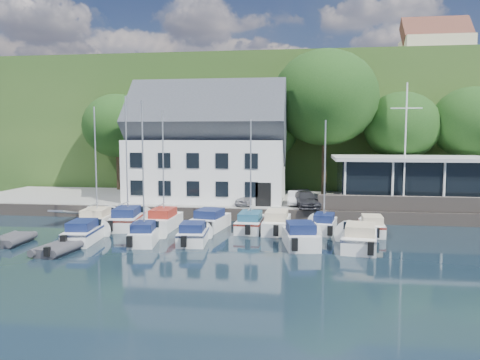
% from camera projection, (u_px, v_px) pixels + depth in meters
% --- Properties ---
extents(ground, '(180.00, 180.00, 0.00)m').
position_uv_depth(ground, '(270.00, 257.00, 26.72)').
color(ground, black).
rests_on(ground, ground).
extents(quay, '(60.00, 13.00, 1.00)m').
position_uv_depth(quay, '(284.00, 204.00, 43.93)').
color(quay, gray).
rests_on(quay, ground).
extents(quay_face, '(60.00, 0.30, 1.00)m').
position_uv_depth(quay_face, '(280.00, 216.00, 37.52)').
color(quay_face, '#5F544C').
rests_on(quay_face, ground).
extents(hillside, '(160.00, 75.00, 16.00)m').
position_uv_depth(hillside, '(294.00, 129.00, 87.10)').
color(hillside, '#27491B').
rests_on(hillside, ground).
extents(field_patch, '(50.00, 30.00, 0.30)m').
position_uv_depth(field_patch, '(336.00, 89.00, 93.13)').
color(field_patch, '#5C6834').
rests_on(field_patch, hillside).
extents(farmhouse, '(10.40, 7.00, 8.20)m').
position_uv_depth(farmhouse, '(435.00, 51.00, 73.11)').
color(farmhouse, beige).
rests_on(farmhouse, hillside).
extents(harbor_building, '(14.40, 8.20, 8.70)m').
position_uv_depth(harbor_building, '(208.00, 152.00, 43.42)').
color(harbor_building, white).
rests_on(harbor_building, quay).
extents(club_pavilion, '(13.20, 7.20, 4.10)m').
position_uv_depth(club_pavilion, '(410.00, 180.00, 40.72)').
color(club_pavilion, black).
rests_on(club_pavilion, quay).
extents(seawall, '(18.00, 0.50, 1.20)m').
position_uv_depth(seawall, '(436.00, 204.00, 36.19)').
color(seawall, '#5F544C').
rests_on(seawall, quay).
extents(gangway, '(1.20, 6.00, 1.40)m').
position_uv_depth(gangway, '(75.00, 221.00, 37.82)').
color(gangway, silver).
rests_on(gangway, ground).
extents(car_silver, '(2.04, 3.47, 1.11)m').
position_uv_depth(car_silver, '(247.00, 199.00, 39.85)').
color(car_silver, '#AAAAAE').
rests_on(car_silver, quay).
extents(car_white, '(1.23, 3.51, 1.16)m').
position_uv_depth(car_white, '(295.00, 198.00, 40.15)').
color(car_white, silver).
rests_on(car_white, quay).
extents(car_dgrey, '(2.73, 4.68, 1.27)m').
position_uv_depth(car_dgrey, '(306.00, 199.00, 38.72)').
color(car_dgrey, '#29292E').
rests_on(car_dgrey, quay).
extents(car_blue, '(2.02, 3.81, 1.24)m').
position_uv_depth(car_blue, '(358.00, 198.00, 39.47)').
color(car_blue, navy).
rests_on(car_blue, quay).
extents(flagpole, '(2.42, 0.20, 10.09)m').
position_uv_depth(flagpole, '(405.00, 146.00, 37.30)').
color(flagpole, white).
rests_on(flagpole, quay).
extents(tree_0, '(7.61, 7.61, 10.40)m').
position_uv_depth(tree_0, '(118.00, 142.00, 50.91)').
color(tree_0, black).
rests_on(tree_0, quay).
extents(tree_1, '(7.88, 7.88, 10.77)m').
position_uv_depth(tree_1, '(175.00, 141.00, 48.59)').
color(tree_1, black).
rests_on(tree_1, quay).
extents(tree_2, '(7.18, 7.18, 9.81)m').
position_uv_depth(tree_2, '(264.00, 145.00, 48.71)').
color(tree_2, black).
rests_on(tree_2, quay).
extents(tree_3, '(10.50, 10.50, 14.36)m').
position_uv_depth(tree_3, '(325.00, 123.00, 46.33)').
color(tree_3, black).
rests_on(tree_3, quay).
extents(tree_4, '(7.48, 7.48, 10.22)m').
position_uv_depth(tree_4, '(401.00, 144.00, 46.33)').
color(tree_4, black).
rests_on(tree_4, quay).
extents(tree_5, '(7.76, 7.76, 10.61)m').
position_uv_depth(tree_5, '(471.00, 142.00, 45.31)').
color(tree_5, black).
rests_on(tree_5, quay).
extents(boat_r1_0, '(2.75, 6.33, 8.75)m').
position_uv_depth(boat_r1_0, '(96.00, 169.00, 35.16)').
color(boat_r1_0, silver).
rests_on(boat_r1_0, ground).
extents(boat_r1_1, '(2.96, 6.92, 9.55)m').
position_uv_depth(boat_r1_1, '(127.00, 164.00, 34.87)').
color(boat_r1_1, silver).
rests_on(boat_r1_1, ground).
extents(boat_r1_2, '(2.05, 6.18, 9.47)m').
position_uv_depth(boat_r1_2, '(163.00, 165.00, 34.43)').
color(boat_r1_2, silver).
rests_on(boat_r1_2, ground).
extents(boat_r1_3, '(3.06, 6.08, 1.51)m').
position_uv_depth(boat_r1_3, '(210.00, 219.00, 34.73)').
color(boat_r1_3, silver).
rests_on(boat_r1_3, ground).
extents(boat_r1_4, '(2.14, 6.36, 8.43)m').
position_uv_depth(boat_r1_4, '(251.00, 173.00, 33.91)').
color(boat_r1_4, silver).
rests_on(boat_r1_4, ground).
extents(boat_r1_5, '(2.16, 6.66, 1.55)m').
position_uv_depth(boat_r1_5, '(277.00, 221.00, 33.83)').
color(boat_r1_5, silver).
rests_on(boat_r1_5, ground).
extents(boat_r1_6, '(2.52, 5.51, 8.31)m').
position_uv_depth(boat_r1_6, '(325.00, 174.00, 33.27)').
color(boat_r1_6, silver).
rests_on(boat_r1_6, ground).
extents(boat_r1_7, '(1.89, 5.01, 1.36)m').
position_uv_depth(boat_r1_7, '(372.00, 225.00, 32.83)').
color(boat_r1_7, silver).
rests_on(boat_r1_7, ground).
extents(boat_r2_0, '(2.45, 5.96, 1.44)m').
position_uv_depth(boat_r2_0, '(84.00, 231.00, 30.54)').
color(boat_r2_0, silver).
rests_on(boat_r2_0, ground).
extents(boat_r2_1, '(2.43, 5.10, 8.61)m').
position_uv_depth(boat_r2_1, '(143.00, 177.00, 29.71)').
color(boat_r2_1, silver).
rests_on(boat_r2_1, ground).
extents(boat_r2_2, '(2.28, 4.93, 1.37)m').
position_uv_depth(boat_r2_2, '(193.00, 233.00, 30.15)').
color(boat_r2_2, silver).
rests_on(boat_r2_2, ground).
extents(boat_r2_3, '(2.97, 5.62, 1.57)m').
position_uv_depth(boat_r2_3, '(301.00, 234.00, 29.20)').
color(boat_r2_3, silver).
rests_on(boat_r2_3, ground).
extents(boat_r2_4, '(3.08, 6.38, 1.56)m').
position_uv_depth(boat_r2_4, '(360.00, 236.00, 28.64)').
color(boat_r2_4, silver).
rests_on(boat_r2_4, ground).
extents(dinghy_0, '(2.00, 3.23, 0.74)m').
position_uv_depth(dinghy_0, '(12.00, 238.00, 29.95)').
color(dinghy_0, '#343438').
rests_on(dinghy_0, ground).
extents(dinghy_1, '(2.24, 3.33, 0.73)m').
position_uv_depth(dinghy_1, '(58.00, 247.00, 27.53)').
color(dinghy_1, '#343438').
rests_on(dinghy_1, ground).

